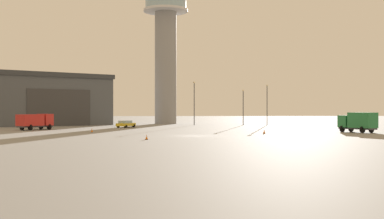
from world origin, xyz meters
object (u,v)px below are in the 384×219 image
light_post_west (243,104)px  traffic_cone_near_left (264,131)px  truck_box_red (35,121)px  control_tower (166,42)px  traffic_cone_mid_apron (92,130)px  traffic_cone_near_right (147,137)px  light_post_east (267,101)px  truck_box_green (358,121)px  car_yellow (126,124)px  light_post_north (194,100)px

light_post_west → traffic_cone_near_left: bearing=-93.9°
truck_box_red → traffic_cone_near_left: size_ratio=9.83×
control_tower → light_post_west: control_tower is taller
traffic_cone_mid_apron → traffic_cone_near_right: bearing=-63.6°
control_tower → light_post_east: control_tower is taller
light_post_west → light_post_east: bearing=-0.0°
truck_box_green → car_yellow: 43.47m
car_yellow → light_post_east: light_post_east is taller
truck_box_red → light_post_east: bearing=-24.8°
truck_box_green → light_post_west: size_ratio=0.78×
light_post_west → traffic_cone_mid_apron: (-28.48, -32.64, -4.53)m
light_post_west → light_post_east: size_ratio=0.88×
traffic_cone_near_left → truck_box_green: bearing=11.3°
traffic_cone_mid_apron → truck_box_green: bearing=-3.7°
truck_box_red → light_post_west: (39.75, 23.80, 3.27)m
control_tower → traffic_cone_mid_apron: control_tower is taller
truck_box_green → light_post_east: 36.22m
control_tower → traffic_cone_mid_apron: size_ratio=55.33×
control_tower → light_post_north: control_tower is taller
light_post_east → traffic_cone_near_left: (-8.02, -38.32, -5.12)m
light_post_east → traffic_cone_near_right: size_ratio=15.06×
light_post_north → light_post_east: bearing=-4.3°
traffic_cone_near_right → traffic_cone_near_left: bearing=39.3°
control_tower → light_post_north: size_ratio=3.70×
truck_box_green → traffic_cone_near_left: 15.47m
control_tower → traffic_cone_near_right: 66.44m
traffic_cone_near_right → light_post_north: bearing=81.5°
light_post_east → light_post_north: (-16.46, 1.24, 0.37)m
control_tower → car_yellow: 32.73m
light_post_west → truck_box_green: bearing=-70.5°
control_tower → traffic_cone_near_right: bearing=-91.2°
traffic_cone_near_left → light_post_east: bearing=78.2°
light_post_east → traffic_cone_near_left: size_ratio=14.30×
truck_box_green → car_yellow: bearing=31.2°
truck_box_green → light_post_north: light_post_north is taller
car_yellow → traffic_cone_mid_apron: bearing=-162.4°
car_yellow → traffic_cone_mid_apron: size_ratio=7.11×
truck_box_red → light_post_north: size_ratio=0.64×
traffic_cone_near_left → traffic_cone_near_right: traffic_cone_near_left is taller
light_post_north → traffic_cone_mid_apron: bearing=-117.3°
truck_box_red → car_yellow: (14.65, 10.24, -0.85)m
truck_box_red → traffic_cone_mid_apron: bearing=-90.7°
truck_box_green → traffic_cone_mid_apron: truck_box_green is taller
truck_box_red → traffic_cone_mid_apron: 14.38m
light_post_east → traffic_cone_near_left: bearing=-101.8°
truck_box_red → car_yellow: size_ratio=1.34×
light_post_west → traffic_cone_mid_apron: size_ratio=12.20×
traffic_cone_near_left → traffic_cone_mid_apron: traffic_cone_mid_apron is taller
light_post_north → traffic_cone_near_right: bearing=-98.5°
truck_box_green → control_tower: bearing=4.0°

